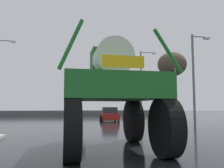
% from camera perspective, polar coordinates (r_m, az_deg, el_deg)
% --- Properties ---
extents(ground_plane, '(120.00, 120.00, 0.00)m').
position_cam_1_polar(ground_plane, '(20.62, -8.17, -9.80)').
color(ground_plane, black).
extents(oversize_sprayer, '(3.94, 5.59, 4.20)m').
position_cam_1_polar(oversize_sprayer, '(9.01, -0.58, -2.67)').
color(oversize_sprayer, black).
rests_on(oversize_sprayer, ground).
extents(sedan_ahead, '(2.06, 4.19, 1.52)m').
position_cam_1_polar(sedan_ahead, '(26.20, -0.69, -7.34)').
color(sedan_ahead, maroon).
rests_on(sedan_ahead, ground).
extents(traffic_signal_near_right, '(0.24, 0.54, 3.97)m').
position_cam_1_polar(traffic_signal_near_right, '(15.35, 14.67, -0.40)').
color(traffic_signal_near_right, slate).
rests_on(traffic_signal_near_right, ground).
extents(streetlight_near_right, '(1.57, 0.24, 7.29)m').
position_cam_1_polar(streetlight_near_right, '(19.65, 19.24, 2.05)').
color(streetlight_near_right, slate).
rests_on(streetlight_near_right, ground).
extents(streetlight_far_right, '(2.18, 0.24, 8.97)m').
position_cam_1_polar(streetlight_far_right, '(31.70, 7.26, 0.76)').
color(streetlight_far_right, slate).
rests_on(streetlight_far_right, ground).
extents(bare_tree_right, '(2.98, 2.98, 7.23)m').
position_cam_1_polar(bare_tree_right, '(25.53, 14.20, 4.35)').
color(bare_tree_right, '#473828').
rests_on(bare_tree_right, ground).
extents(bare_tree_far_center, '(3.02, 3.02, 6.51)m').
position_cam_1_polar(bare_tree_far_center, '(36.04, -8.57, 0.29)').
color(bare_tree_far_center, '#473828').
rests_on(bare_tree_far_center, ground).
extents(roadside_barrier, '(31.89, 0.24, 0.90)m').
position_cam_1_polar(roadside_barrier, '(41.41, -8.93, -6.92)').
color(roadside_barrier, '#59595B').
rests_on(roadside_barrier, ground).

